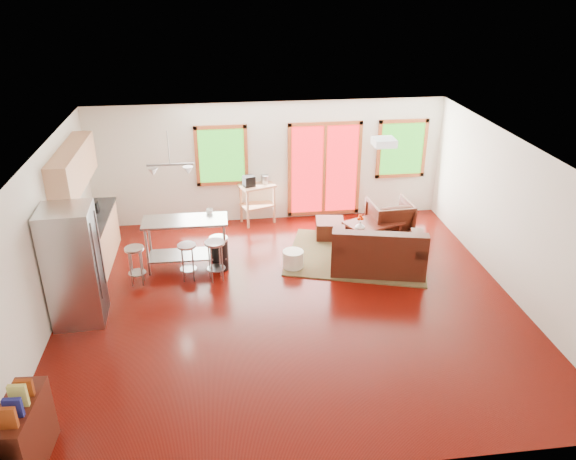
{
  "coord_description": "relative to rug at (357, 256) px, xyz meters",
  "views": [
    {
      "loc": [
        -1.05,
        -7.9,
        5.1
      ],
      "look_at": [
        0.0,
        0.3,
        1.2
      ],
      "focal_mm": 35.0,
      "sensor_mm": 36.0,
      "label": 1
    }
  ],
  "objects": [
    {
      "name": "cup",
      "position": [
        -2.77,
        0.25,
        1.0
      ],
      "size": [
        0.15,
        0.13,
        0.13
      ],
      "primitive_type": "imported",
      "rotation": [
        0.0,
        0.0,
        -0.3
      ],
      "color": "white",
      "rests_on": "island"
    },
    {
      "name": "bookshelf",
      "position": [
        -4.84,
        -4.42,
        0.43
      ],
      "size": [
        0.43,
        0.97,
        1.12
      ],
      "rotation": [
        0.0,
        0.0,
        -0.06
      ],
      "color": "#37120A",
      "rests_on": "floor"
    },
    {
      "name": "coffee_table",
      "position": [
        0.48,
        0.59,
        0.37
      ],
      "size": [
        1.29,
        1.06,
        0.45
      ],
      "rotation": [
        0.0,
        0.0,
        0.41
      ],
      "color": "#37120A",
      "rests_on": "floor"
    },
    {
      "name": "armchair",
      "position": [
        0.89,
        0.88,
        0.41
      ],
      "size": [
        0.87,
        0.82,
        0.84
      ],
      "primitive_type": "imported",
      "rotation": [
        0.0,
        0.0,
        3.21
      ],
      "color": "black",
      "rests_on": "floor"
    },
    {
      "name": "bar_stool_c",
      "position": [
        -2.7,
        -0.54,
        0.55
      ],
      "size": [
        0.42,
        0.42,
        0.75
      ],
      "rotation": [
        0.0,
        0.0,
        0.2
      ],
      "color": "#B7BABC",
      "rests_on": "floor"
    },
    {
      "name": "ceiling",
      "position": [
        -1.49,
        -1.46,
        2.6
      ],
      "size": [
        7.5,
        7.0,
        0.02
      ],
      "primitive_type": "cube",
      "color": "white",
      "rests_on": "ground"
    },
    {
      "name": "floor",
      "position": [
        -1.49,
        -1.46,
        -0.02
      ],
      "size": [
        7.5,
        7.0,
        0.02
      ],
      "primitive_type": "cube",
      "color": "#370401",
      "rests_on": "ground"
    },
    {
      "name": "refrigerator",
      "position": [
        -4.83,
        -1.5,
        0.94
      ],
      "size": [
        0.82,
        0.78,
        1.91
      ],
      "rotation": [
        0.0,
        0.0,
        0.05
      ],
      "color": "#B7BABC",
      "rests_on": "floor"
    },
    {
      "name": "bar_stool_b",
      "position": [
        -3.19,
        -0.46,
        0.5
      ],
      "size": [
        0.34,
        0.34,
        0.69
      ],
      "rotation": [
        0.0,
        0.0,
        0.04
      ],
      "color": "#B7BABC",
      "rests_on": "floor"
    },
    {
      "name": "ottoman",
      "position": [
        -0.35,
        0.92,
        0.17
      ],
      "size": [
        0.64,
        0.64,
        0.38
      ],
      "primitive_type": "cube",
      "rotation": [
        0.0,
        0.0,
        -0.14
      ],
      "color": "black",
      "rests_on": "floor"
    },
    {
      "name": "window_right",
      "position": [
        1.41,
        2.0,
        1.49
      ],
      "size": [
        1.1,
        0.05,
        1.3
      ],
      "color": "#1A5512",
      "rests_on": "back_wall"
    },
    {
      "name": "pendant_light",
      "position": [
        -3.39,
        0.04,
        1.88
      ],
      "size": [
        0.8,
        0.18,
        0.79
      ],
      "color": "gray",
      "rests_on": "ceiling"
    },
    {
      "name": "right_wall",
      "position": [
        2.27,
        -1.46,
        1.29
      ],
      "size": [
        0.02,
        7.0,
        2.6
      ],
      "primitive_type": "cube",
      "color": "silver",
      "rests_on": "ground"
    },
    {
      "name": "vase",
      "position": [
        0.11,
        0.3,
        0.51
      ],
      "size": [
        0.21,
        0.22,
        0.34
      ],
      "rotation": [
        0.0,
        0.0,
        -0.08
      ],
      "color": "silver",
      "rests_on": "coffee_table"
    },
    {
      "name": "front_wall",
      "position": [
        -1.49,
        -4.97,
        1.29
      ],
      "size": [
        7.5,
        0.02,
        2.6
      ],
      "primitive_type": "cube",
      "color": "silver",
      "rests_on": "ground"
    },
    {
      "name": "window_left",
      "position": [
        -2.49,
        2.0,
        1.49
      ],
      "size": [
        1.1,
        0.05,
        1.3
      ],
      "color": "#1A5512",
      "rests_on": "back_wall"
    },
    {
      "name": "left_wall",
      "position": [
        -5.25,
        -1.46,
        1.29
      ],
      "size": [
        0.02,
        7.0,
        2.6
      ],
      "primitive_type": "cube",
      "color": "silver",
      "rests_on": "ground"
    },
    {
      "name": "rug",
      "position": [
        0.0,
        0.0,
        0.0
      ],
      "size": [
        3.07,
        2.68,
        0.03
      ],
      "primitive_type": "cube",
      "rotation": [
        0.0,
        0.0,
        -0.3
      ],
      "color": "#36502F",
      "rests_on": "floor"
    },
    {
      "name": "bar_stool_a",
      "position": [
        -4.08,
        -0.5,
        0.51
      ],
      "size": [
        0.34,
        0.34,
        0.71
      ],
      "rotation": [
        0.0,
        0.0,
        0.02
      ],
      "color": "#B7BABC",
      "rests_on": "floor"
    },
    {
      "name": "back_wall",
      "position": [
        -1.49,
        2.05,
        1.29
      ],
      "size": [
        7.5,
        0.02,
        2.6
      ],
      "primitive_type": "cube",
      "color": "silver",
      "rests_on": "ground"
    },
    {
      "name": "trash_can",
      "position": [
        -2.63,
        -0.14,
        0.31
      ],
      "size": [
        0.4,
        0.4,
        0.64
      ],
      "rotation": [
        0.0,
        0.0,
        0.19
      ],
      "color": "black",
      "rests_on": "floor"
    },
    {
      "name": "ceiling_flush",
      "position": [
        0.11,
        -0.86,
        2.52
      ],
      "size": [
        0.35,
        0.35,
        0.12
      ],
      "primitive_type": "cube",
      "color": "white",
      "rests_on": "ceiling"
    },
    {
      "name": "island",
      "position": [
        -3.21,
        0.0,
        0.65
      ],
      "size": [
        1.52,
        0.62,
        0.96
      ],
      "rotation": [
        0.0,
        0.0,
        -0.01
      ],
      "color": "#B7BABC",
      "rests_on": "floor"
    },
    {
      "name": "loveseat",
      "position": [
        0.24,
        -0.56,
        0.34
      ],
      "size": [
        1.85,
        1.31,
        0.9
      ],
      "rotation": [
        0.0,
        0.0,
        -0.23
      ],
      "color": "black",
      "rests_on": "floor"
    },
    {
      "name": "kitchen_cart",
      "position": [
        -1.79,
        1.84,
        0.74
      ],
      "size": [
        0.84,
        0.68,
        1.1
      ],
      "rotation": [
        0.0,
        0.0,
        0.34
      ],
      "color": "tan",
      "rests_on": "floor"
    },
    {
      "name": "cabinets",
      "position": [
        -4.98,
        0.24,
        0.91
      ],
      "size": [
        0.64,
        2.24,
        2.3
      ],
      "color": "tan",
      "rests_on": "floor"
    },
    {
      "name": "pouf",
      "position": [
        -1.28,
        -0.28,
        0.16
      ],
      "size": [
        0.44,
        0.44,
        0.34
      ],
      "primitive_type": "cylinder",
      "rotation": [
        0.0,
        0.0,
        0.14
      ],
      "color": "silver",
      "rests_on": "floor"
    },
    {
      "name": "french_doors",
      "position": [
        -0.29,
        2.0,
        1.09
      ],
      "size": [
        1.6,
        0.05,
        2.1
      ],
      "color": "#AF0B11",
      "rests_on": "back_wall"
    }
  ]
}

